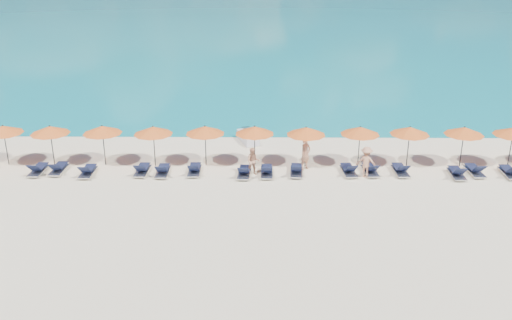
{
  "coord_description": "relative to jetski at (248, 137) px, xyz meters",
  "views": [
    {
      "loc": [
        0.28,
        -23.56,
        11.47
      ],
      "look_at": [
        0.0,
        3.0,
        1.2
      ],
      "focal_mm": 40.0,
      "sensor_mm": 36.0,
      "label": 1
    }
  ],
  "objects": [
    {
      "name": "umbrella_7",
      "position": [
        3.18,
        -4.02,
        1.7
      ],
      "size": [
        2.1,
        2.1,
        2.28
      ],
      "color": "black",
      "rests_on": "ground"
    },
    {
      "name": "lounger_10",
      "position": [
        1.09,
        -5.3,
        -0.08
      ],
      "size": [
        0.63,
        1.7,
        0.66
      ],
      "rotation": [
        0.0,
        0.0,
        -0.01
      ],
      "color": "silver",
      "rests_on": "ground"
    },
    {
      "name": "umbrella_1",
      "position": [
        -13.01,
        -3.91,
        1.7
      ],
      "size": [
        2.1,
        2.1,
        2.28
      ],
      "color": "black",
      "rests_on": "ground"
    },
    {
      "name": "beachgoer_c",
      "position": [
        6.21,
        -5.4,
        0.5
      ],
      "size": [
        1.15,
        0.8,
        1.63
      ],
      "primitive_type": "imported",
      "rotation": [
        0.0,
        0.0,
        2.82
      ],
      "color": "tan",
      "rests_on": "ground"
    },
    {
      "name": "lounger_12",
      "position": [
        5.39,
        -5.06,
        -0.08
      ],
      "size": [
        0.77,
        1.75,
        0.66
      ],
      "rotation": [
        0.0,
        0.0,
        0.09
      ],
      "color": "silver",
      "rests_on": "ground"
    },
    {
      "name": "lounger_9",
      "position": [
        -0.08,
        -5.4,
        -0.08
      ],
      "size": [
        0.72,
        1.73,
        0.66
      ],
      "rotation": [
        0.0,
        0.0,
        -0.06
      ],
      "color": "silver",
      "rests_on": "ground"
    },
    {
      "name": "umbrella_5",
      "position": [
        -2.2,
        -3.89,
        1.7
      ],
      "size": [
        2.1,
        2.1,
        2.28
      ],
      "color": "black",
      "rests_on": "ground"
    },
    {
      "name": "lounger_15",
      "position": [
        10.94,
        -5.39,
        -0.08
      ],
      "size": [
        0.68,
        1.72,
        0.66
      ],
      "rotation": [
        0.0,
        0.0,
        -0.04
      ],
      "color": "silver",
      "rests_on": "ground"
    },
    {
      "name": "lounger_4",
      "position": [
        -9.9,
        -5.02,
        -0.08
      ],
      "size": [
        0.63,
        1.7,
        0.66
      ],
      "rotation": [
        0.0,
        0.0,
        -0.0
      ],
      "color": "silver",
      "rests_on": "ground"
    },
    {
      "name": "umbrella_9",
      "position": [
        8.7,
        -3.9,
        1.7
      ],
      "size": [
        2.1,
        2.1,
        2.28
      ],
      "color": "black",
      "rests_on": "ground"
    },
    {
      "name": "lounger_14",
      "position": [
        8.11,
        -5.02,
        -0.08
      ],
      "size": [
        0.68,
        1.72,
        0.66
      ],
      "rotation": [
        0.0,
        0.0,
        0.04
      ],
      "color": "silver",
      "rests_on": "ground"
    },
    {
      "name": "lounger_13",
      "position": [
        6.53,
        -5.01,
        -0.08
      ],
      "size": [
        0.75,
        1.74,
        0.66
      ],
      "rotation": [
        0.0,
        0.0,
        0.08
      ],
      "color": "silver",
      "rests_on": "ground"
    },
    {
      "name": "umbrella_2",
      "position": [
        -10.48,
        -3.96,
        1.7
      ],
      "size": [
        2.1,
        2.1,
        2.28
      ],
      "color": "black",
      "rests_on": "ground"
    },
    {
      "name": "lounger_11",
      "position": [
        2.64,
        -5.14,
        -0.08
      ],
      "size": [
        0.73,
        1.74,
        0.66
      ],
      "rotation": [
        0.0,
        0.0,
        -0.07
      ],
      "color": "silver",
      "rests_on": "ground"
    },
    {
      "name": "lounger_8",
      "position": [
        -2.7,
        -5.08,
        -0.08
      ],
      "size": [
        0.64,
        1.71,
        0.66
      ],
      "rotation": [
        0.0,
        0.0,
        0.01
      ],
      "color": "silver",
      "rests_on": "ground"
    },
    {
      "name": "lounger_3",
      "position": [
        -10.92,
        -5.16,
        -0.08
      ],
      "size": [
        0.65,
        1.71,
        0.66
      ],
      "rotation": [
        0.0,
        0.0,
        -0.02
      ],
      "color": "silver",
      "rests_on": "ground"
    },
    {
      "name": "beachgoer_b",
      "position": [
        0.38,
        -5.22,
        0.42
      ],
      "size": [
        0.72,
        0.42,
        1.47
      ],
      "primitive_type": "imported",
      "rotation": [
        0.0,
        0.0,
        -0.01
      ],
      "color": "tan",
      "rests_on": "ground"
    },
    {
      "name": "jetski",
      "position": [
        0.0,
        0.0,
        0.0
      ],
      "size": [
        1.45,
        2.32,
        0.77
      ],
      "rotation": [
        0.0,
        0.0,
        0.31
      ],
      "color": "silver",
      "rests_on": "ground"
    },
    {
      "name": "lounger_7",
      "position": [
        -4.35,
        -5.25,
        -0.08
      ],
      "size": [
        0.64,
        1.71,
        0.66
      ],
      "rotation": [
        0.0,
        0.0,
        0.01
      ],
      "color": "silver",
      "rests_on": "ground"
    },
    {
      "name": "umbrella_3",
      "position": [
        -7.7,
        -3.89,
        1.7
      ],
      "size": [
        2.1,
        2.1,
        2.28
      ],
      "color": "black",
      "rests_on": "ground"
    },
    {
      "name": "umbrella_10",
      "position": [
        11.57,
        -3.9,
        1.7
      ],
      "size": [
        2.1,
        2.1,
        2.28
      ],
      "color": "black",
      "rests_on": "ground"
    },
    {
      "name": "lounger_16",
      "position": [
        11.99,
        -5.04,
        -0.08
      ],
      "size": [
        0.71,
        1.73,
        0.66
      ],
      "rotation": [
        0.0,
        0.0,
        0.05
      ],
      "color": "silver",
      "rests_on": "ground"
    },
    {
      "name": "umbrella_4",
      "position": [
        -4.96,
        -3.99,
        1.7
      ],
      "size": [
        2.1,
        2.1,
        2.28
      ],
      "color": "black",
      "rests_on": "ground"
    },
    {
      "name": "umbrella_8",
      "position": [
        6.06,
        -3.91,
        1.7
      ],
      "size": [
        2.1,
        2.1,
        2.28
      ],
      "color": "black",
      "rests_on": "ground"
    },
    {
      "name": "lounger_5",
      "position": [
        -8.25,
        -5.36,
        -0.08
      ],
      "size": [
        0.64,
        1.71,
        0.66
      ],
      "rotation": [
        0.0,
        0.0,
        0.01
      ],
      "color": "silver",
      "rests_on": "ground"
    },
    {
      "name": "ground",
      "position": [
        0.54,
        -9.19,
        -0.32
      ],
      "size": [
        1400.0,
        1400.0,
        0.0
      ],
      "primitive_type": "plane",
      "color": "beige"
    },
    {
      "name": "lounger_17",
      "position": [
        13.71,
        -5.23,
        -0.08
      ],
      "size": [
        0.65,
        1.71,
        0.66
      ],
      "rotation": [
        0.0,
        0.0,
        -0.02
      ],
      "color": "silver",
      "rests_on": "ground"
    },
    {
      "name": "lounger_6",
      "position": [
        -5.44,
        -5.13,
        -0.08
      ],
      "size": [
        0.66,
        1.71,
        0.66
      ],
      "rotation": [
        0.0,
        0.0,
        -0.02
      ],
      "color": "silver",
      "rests_on": "ground"
    },
    {
      "name": "beachgoer_a",
      "position": [
        3.15,
        -4.39,
        0.56
      ],
      "size": [
        0.76,
        0.74,
        1.76
      ],
      "primitive_type": "imported",
      "rotation": [
        0.0,
        0.0,
        0.72
      ],
      "color": "tan",
      "rests_on": "ground"
    },
    {
      "name": "umbrella_6",
      "position": [
        0.44,
        -3.89,
        1.7
      ],
      "size": [
        2.1,
        2.1,
        2.28
      ],
      "color": "black",
      "rests_on": "ground"
    }
  ]
}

